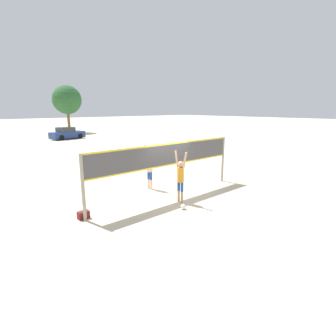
# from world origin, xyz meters

# --- Properties ---
(ground_plane) EXTENTS (200.00, 200.00, 0.00)m
(ground_plane) POSITION_xyz_m (0.00, 0.00, 0.00)
(ground_plane) COLOR beige
(volleyball_net) EXTENTS (7.92, 0.12, 2.41)m
(volleyball_net) POSITION_xyz_m (0.00, 0.00, 1.72)
(volleyball_net) COLOR gray
(volleyball_net) RESTS_ON ground_plane
(player_spiker) EXTENTS (0.28, 0.71, 2.20)m
(player_spiker) POSITION_xyz_m (-0.08, -0.88, 1.16)
(player_spiker) COLOR tan
(player_spiker) RESTS_ON ground_plane
(player_blocker) EXTENTS (0.28, 0.71, 2.16)m
(player_blocker) POSITION_xyz_m (0.09, 1.46, 1.14)
(player_blocker) COLOR beige
(player_blocker) RESTS_ON ground_plane
(volleyball) EXTENTS (0.21, 0.21, 0.21)m
(volleyball) POSITION_xyz_m (-0.54, -1.53, 0.11)
(volleyball) COLOR white
(volleyball) RESTS_ON ground_plane
(gear_bag) EXTENTS (0.40, 0.25, 0.28)m
(gear_bag) POSITION_xyz_m (-3.88, 0.20, 0.14)
(gear_bag) COLOR maroon
(gear_bag) RESTS_ON ground_plane
(parked_car_mid) EXTENTS (4.47, 2.47, 1.51)m
(parked_car_mid) POSITION_xyz_m (5.04, 25.48, 0.67)
(parked_car_mid) COLOR navy
(parked_car_mid) RESTS_ON ground_plane
(tree_left_cluster) EXTENTS (4.47, 4.47, 7.38)m
(tree_left_cluster) POSITION_xyz_m (8.66, 34.13, 5.12)
(tree_left_cluster) COLOR brown
(tree_left_cluster) RESTS_ON ground_plane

